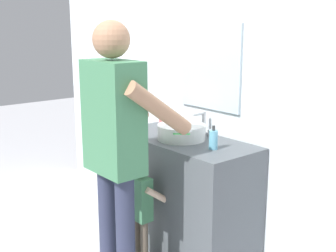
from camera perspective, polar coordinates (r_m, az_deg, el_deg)
back_wall at (r=3.45m, az=6.03°, el=6.75°), size 4.40×0.10×2.70m
vanity_cabinet at (r=3.46m, az=1.93°, el=-8.76°), size 1.16×0.54×0.88m
sink_basin at (r=3.29m, az=1.73°, el=-0.75°), size 0.36×0.36×0.11m
faucet at (r=3.43m, az=4.44°, el=0.21°), size 0.18×0.14×0.18m
toothbrush_cup at (r=3.59m, az=-0.61°, el=0.35°), size 0.07×0.07×0.21m
soap_bottle at (r=3.05m, az=5.83°, el=-1.74°), size 0.06×0.06×0.17m
child_toddler at (r=3.21m, az=-3.51°, el=-9.98°), size 0.24×0.24×0.79m
adult_parent at (r=2.80m, az=-6.65°, el=-1.03°), size 0.54×0.57×1.75m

